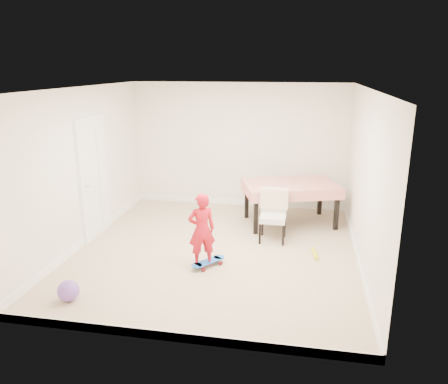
% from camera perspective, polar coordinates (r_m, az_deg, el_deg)
% --- Properties ---
extents(ground, '(5.00, 5.00, 0.00)m').
position_cam_1_polar(ground, '(7.23, -1.07, -7.65)').
color(ground, tan).
rests_on(ground, ground).
extents(ceiling, '(4.50, 5.00, 0.04)m').
position_cam_1_polar(ceiling, '(6.62, -1.19, 13.23)').
color(ceiling, white).
rests_on(ceiling, wall_back).
extents(wall_back, '(4.50, 0.04, 2.60)m').
position_cam_1_polar(wall_back, '(9.20, 1.96, 6.04)').
color(wall_back, white).
rests_on(wall_back, ground).
extents(wall_front, '(4.50, 0.04, 2.60)m').
position_cam_1_polar(wall_front, '(4.52, -7.42, -5.03)').
color(wall_front, white).
rests_on(wall_front, ground).
extents(wall_left, '(0.04, 5.00, 2.60)m').
position_cam_1_polar(wall_left, '(7.57, -17.94, 3.02)').
color(wall_left, white).
rests_on(wall_left, ground).
extents(wall_right, '(0.04, 5.00, 2.60)m').
position_cam_1_polar(wall_right, '(6.74, 17.79, 1.48)').
color(wall_right, white).
rests_on(wall_right, ground).
extents(door, '(0.11, 0.94, 2.11)m').
position_cam_1_polar(door, '(7.88, -16.72, 1.57)').
color(door, white).
rests_on(door, ground).
extents(baseboard_back, '(4.50, 0.02, 0.12)m').
position_cam_1_polar(baseboard_back, '(9.51, 1.89, -1.33)').
color(baseboard_back, white).
rests_on(baseboard_back, ground).
extents(baseboard_front, '(4.50, 0.02, 0.12)m').
position_cam_1_polar(baseboard_front, '(5.09, -6.93, -18.20)').
color(baseboard_front, white).
rests_on(baseboard_front, ground).
extents(baseboard_left, '(0.02, 5.00, 0.12)m').
position_cam_1_polar(baseboard_left, '(7.93, -17.23, -5.73)').
color(baseboard_left, white).
rests_on(baseboard_left, ground).
extents(baseboard_right, '(0.02, 5.00, 0.12)m').
position_cam_1_polar(baseboard_right, '(7.14, 17.01, -8.19)').
color(baseboard_right, white).
rests_on(baseboard_right, ground).
extents(dining_table, '(1.95, 1.55, 0.80)m').
position_cam_1_polar(dining_table, '(8.39, 8.61, -1.48)').
color(dining_table, '#B00909').
rests_on(dining_table, ground).
extents(dining_chair, '(0.50, 0.58, 0.89)m').
position_cam_1_polar(dining_chair, '(7.52, 6.42, -3.13)').
color(dining_chair, silver).
rests_on(dining_chair, ground).
extents(skateboard, '(0.54, 0.60, 0.09)m').
position_cam_1_polar(skateboard, '(6.68, -2.09, -9.32)').
color(skateboard, blue).
rests_on(skateboard, ground).
extents(child, '(0.48, 0.42, 1.12)m').
position_cam_1_polar(child, '(6.48, -2.92, -5.23)').
color(child, red).
rests_on(child, ground).
extents(balloon, '(0.28, 0.28, 0.28)m').
position_cam_1_polar(balloon, '(6.08, -19.66, -12.06)').
color(balloon, '#784CB7').
rests_on(balloon, ground).
extents(foam_toy, '(0.12, 0.40, 0.06)m').
position_cam_1_polar(foam_toy, '(7.20, 11.76, -7.87)').
color(foam_toy, yellow).
rests_on(foam_toy, ground).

